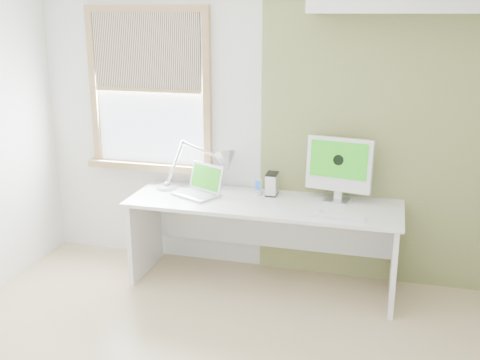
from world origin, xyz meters
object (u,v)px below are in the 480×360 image
(desk, at_px, (265,222))
(desk_lamp, at_px, (215,165))
(external_drive, at_px, (272,184))
(imac, at_px, (339,166))
(laptop, at_px, (200,187))

(desk, height_order, desk_lamp, desk_lamp)
(external_drive, relative_size, imac, 0.35)
(imac, bearing_deg, desk, -166.74)
(desk_lamp, relative_size, external_drive, 4.10)
(laptop, xyz_separation_m, external_drive, (0.58, 0.15, 0.03))
(laptop, height_order, external_drive, laptop)
(desk_lamp, distance_m, imac, 1.04)
(laptop, height_order, imac, imac)
(desk_lamp, xyz_separation_m, external_drive, (0.49, 0.01, -0.13))
(desk_lamp, bearing_deg, external_drive, 0.67)
(desk, bearing_deg, desk_lamp, 164.16)
(desk, relative_size, imac, 4.11)
(desk_lamp, relative_size, imac, 1.45)
(laptop, xyz_separation_m, imac, (1.13, 0.15, 0.23))
(external_drive, xyz_separation_m, imac, (0.55, -0.00, 0.20))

